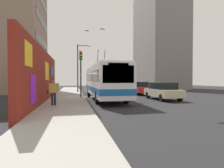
# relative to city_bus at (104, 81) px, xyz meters

# --- Properties ---
(ground_plane) EXTENTS (80.00, 80.00, 0.00)m
(ground_plane) POSITION_rel_city_bus_xyz_m (1.28, 1.80, -1.76)
(ground_plane) COLOR #232326
(sidewalk_slab) EXTENTS (48.00, 3.20, 0.15)m
(sidewalk_slab) POSITION_rel_city_bus_xyz_m (1.28, 3.40, -1.69)
(sidewalk_slab) COLOR #9E9B93
(sidewalk_slab) RESTS_ON ground_plane
(graffiti_wall) EXTENTS (14.62, 0.32, 4.13)m
(graffiti_wall) POSITION_rel_city_bus_xyz_m (-2.42, 5.15, 0.30)
(graffiti_wall) COLOR maroon
(graffiti_wall) RESTS_ON ground_plane
(building_far_left) EXTENTS (11.64, 6.99, 19.48)m
(building_far_left) POSITION_rel_city_bus_xyz_m (12.18, 11.00, 7.98)
(building_far_left) COLOR gray
(building_far_left) RESTS_ON ground_plane
(building_far_right) EXTENTS (12.06, 7.62, 20.76)m
(building_far_right) POSITION_rel_city_bus_xyz_m (18.52, -15.20, 8.62)
(building_far_right) COLOR gray
(building_far_right) RESTS_ON ground_plane
(city_bus) EXTENTS (11.85, 2.52, 4.94)m
(city_bus) POSITION_rel_city_bus_xyz_m (0.00, 0.00, 0.00)
(city_bus) COLOR silver
(city_bus) RESTS_ON ground_plane
(parked_car_champagne) EXTENTS (4.35, 1.91, 1.58)m
(parked_car_champagne) POSITION_rel_city_bus_xyz_m (-1.96, -5.20, -0.93)
(parked_car_champagne) COLOR #C6B793
(parked_car_champagne) RESTS_ON ground_plane
(parked_car_red) EXTENTS (4.57, 1.85, 1.58)m
(parked_car_red) POSITION_rel_city_bus_xyz_m (4.18, -5.20, -0.93)
(parked_car_red) COLOR #B21E19
(parked_car_red) RESTS_ON ground_plane
(parked_car_black) EXTENTS (4.91, 1.79, 1.58)m
(parked_car_black) POSITION_rel_city_bus_xyz_m (9.88, -5.20, -0.93)
(parked_car_black) COLOR black
(parked_car_black) RESTS_ON ground_plane
(pedestrian_near_wall) EXTENTS (0.22, 0.75, 1.68)m
(pedestrian_near_wall) POSITION_rel_city_bus_xyz_m (-4.83, 4.16, -0.63)
(pedestrian_near_wall) COLOR #1E1E2D
(pedestrian_near_wall) RESTS_ON sidewalk_slab
(traffic_light) EXTENTS (0.49, 0.28, 4.48)m
(traffic_light) POSITION_rel_city_bus_xyz_m (0.49, 2.15, 1.38)
(traffic_light) COLOR #2D382D
(traffic_light) RESTS_ON sidewalk_slab
(street_lamp) EXTENTS (0.44, 1.88, 6.69)m
(street_lamp) POSITION_rel_city_bus_xyz_m (8.64, 2.04, 2.24)
(street_lamp) COLOR #4C4C51
(street_lamp) RESTS_ON sidewalk_slab
(flying_pigeons) EXTENTS (8.72, 2.50, 1.67)m
(flying_pigeons) POSITION_rel_city_bus_xyz_m (0.60, 0.15, 6.07)
(flying_pigeons) COLOR slate
(curbside_puddle) EXTENTS (2.17, 2.17, 0.00)m
(curbside_puddle) POSITION_rel_city_bus_xyz_m (2.34, 1.20, -1.76)
(curbside_puddle) COLOR black
(curbside_puddle) RESTS_ON ground_plane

